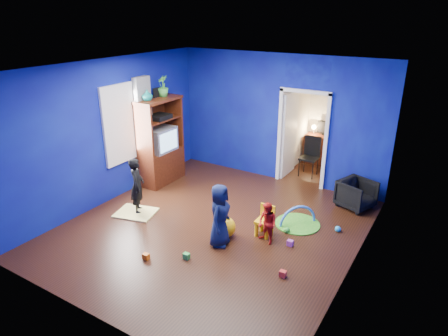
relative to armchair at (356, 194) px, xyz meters
The scene contains 34 objects.
floor 3.00m from the armchair, 132.58° to the right, with size 5.00×5.50×0.01m, color black.
ceiling 3.97m from the armchair, 132.58° to the right, with size 5.00×5.50×0.01m, color white.
wall_back 2.39m from the armchair, 164.78° to the left, with size 5.00×0.02×2.90m, color #0B0A74.
wall_front 5.47m from the armchair, 112.22° to the right, with size 5.00×0.02×2.90m, color #0B0A74.
wall_left 5.16m from the armchair, 154.05° to the right, with size 0.02×5.50×2.90m, color #0B0A74.
wall_right 2.53m from the armchair, 77.73° to the right, with size 0.02×5.50×2.90m, color #0B0A74.
alcove 2.23m from the armchair, 134.93° to the left, with size 1.00×1.75×2.50m, color silver, non-canonical shape.
armchair is the anchor object (origin of this frame).
child_black 4.38m from the armchair, 146.03° to the right, with size 0.41×0.27×1.13m, color black.
child_navy 3.08m from the armchair, 121.93° to the right, with size 0.54×0.35×1.11m, color #0F123A.
toddler_red 2.35m from the armchair, 114.09° to the right, with size 0.36×0.28×0.75m, color red.
vase 4.78m from the armchair, 162.92° to the right, with size 0.22×0.22×0.23m, color #0C6365.
potted_plant 4.71m from the armchair, 169.53° to the right, with size 0.26×0.26×0.46m, color green.
tv_armoire 4.41m from the armchair, 166.69° to the right, with size 0.58×1.14×1.96m, color #40130A.
crt_tv 4.38m from the armchair, 166.57° to the right, with size 0.46×0.70×0.54m, color silver.
yellow_blanket 4.44m from the armchair, 144.96° to the right, with size 0.75×0.60×0.03m, color #F2E07A.
hopper_ball 2.89m from the armchair, 125.39° to the right, with size 0.38×0.38×0.38m, color yellow.
kid_chair 2.24m from the armchair, 119.70° to the right, with size 0.28×0.28×0.50m, color yellow.
play_mat 1.50m from the armchair, 119.89° to the right, with size 0.83×0.83×0.02m, color green.
toy_arch 1.50m from the armchair, 119.89° to the right, with size 0.75×0.75×0.05m, color #3F8CD8.
window_left 5.03m from the armchair, 157.68° to the right, with size 0.03×0.95×1.55m, color white.
curtain 4.68m from the armchair, 163.51° to the right, with size 0.14×0.42×2.40m, color slate.
doorway 1.70m from the armchair, 158.85° to the left, with size 1.16×0.10×2.10m, color white.
study_desk 2.50m from the armchair, 124.61° to the left, with size 0.88×0.44×0.75m, color #3D140A.
desk_monitor 2.68m from the armchair, 123.11° to the left, with size 0.40×0.05×0.32m, color black.
desk_lamp 2.79m from the armchair, 128.75° to the left, with size 0.14×0.14×0.14m, color #FFD88C.
folding_chair 1.81m from the armchair, 142.27° to the left, with size 0.40×0.40×0.92m, color black.
book_shelf 3.12m from the armchair, 123.23° to the left, with size 0.88×0.24×0.04m, color white.
toy_0 2.91m from the armchair, 96.53° to the right, with size 0.10×0.08×0.10m, color red.
toy_1 1.16m from the armchair, 90.57° to the right, with size 0.11×0.11×0.11m, color #25A4D6.
toy_2 4.34m from the armchair, 123.57° to the right, with size 0.10×0.08×0.10m, color orange.
toy_3 1.85m from the armchair, 115.42° to the right, with size 0.11×0.11×0.11m, color green.
toy_4 2.12m from the armchair, 105.73° to the right, with size 0.10×0.08×0.10m, color #CB4CB1.
toy_5 3.76m from the armchair, 119.53° to the right, with size 0.10×0.08×0.10m, color green.
Camera 1 is at (3.55, -5.40, 3.76)m, focal length 32.00 mm.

